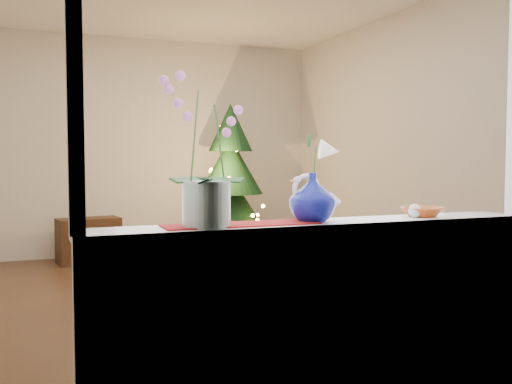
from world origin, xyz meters
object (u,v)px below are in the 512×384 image
Objects in this scene: blue_vase at (313,194)px; amber_dish at (422,212)px; orchid_pot at (206,150)px; side_table at (89,240)px; paperweight at (415,211)px; xmas_tree at (231,181)px; swan at (316,199)px.

blue_vase is 0.63m from amber_dish.
orchid_pot is 0.95× the size of side_table.
side_table is (-1.20, 4.47, -0.69)m from paperweight.
amber_dish is 0.24× the size of side_table.
xmas_tree reaches higher than side_table.
swan is 4.23m from xmas_tree.
orchid_pot is 9.76× the size of paperweight.
orchid_pot reaches higher than blue_vase.
xmas_tree is at bearing -21.11° from side_table.
blue_vase is 1.57× the size of amber_dish.
side_table is at bearing 168.88° from xmas_tree.
paperweight reaches higher than side_table.
xmas_tree is (0.97, 4.12, -0.09)m from swan.
amber_dish is at bearing 1.30° from orchid_pot.
orchid_pot is at bearing -179.84° from paperweight.
side_table is at bearing 105.83° from amber_dish.
xmas_tree is 2.69× the size of side_table.
blue_vase reaches higher than amber_dish.
side_table is (-1.63, 0.32, -0.67)m from xmas_tree.
paperweight is (0.56, -0.02, -0.10)m from blue_vase.
amber_dish is at bearing 0.38° from blue_vase.
blue_vase is at bearing 178.09° from paperweight.
orchid_pot is 4.59m from side_table.
xmas_tree is at bearing 70.07° from orchid_pot.
swan is at bearing -103.18° from xmas_tree.
side_table is (-0.64, 4.45, -0.79)m from blue_vase.
paperweight is 4.68m from side_table.
side_table is at bearing 91.58° from orchid_pot.
orchid_pot is 4.43m from xmas_tree.
paperweight reaches higher than amber_dish.
blue_vase is at bearing -179.62° from amber_dish.
side_table is at bearing 121.84° from swan.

